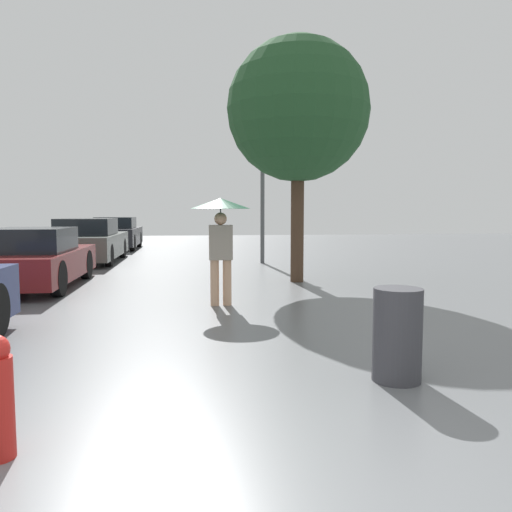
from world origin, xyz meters
The scene contains 8 objects.
ground_plane centered at (0.00, 0.00, 0.00)m, with size 60.00×60.00×0.00m, color slate.
pedestrian centered at (0.41, 5.63, 1.39)m, with size 0.98×0.98×1.76m.
parked_car_second centered at (-3.22, 8.07, 0.57)m, with size 1.66×3.94×1.22m.
parked_car_third centered at (-3.18, 13.22, 0.63)m, with size 1.80×4.46×1.34m.
parked_car_farthest centered at (-3.11, 18.55, 0.62)m, with size 1.72×3.91×1.32m.
tree centered at (2.24, 8.21, 3.70)m, with size 3.06×3.06×5.25m.
street_lamp centered at (2.05, 12.27, 2.46)m, with size 0.25×0.25×4.27m.
trash_bin centered at (1.78, 1.74, 0.43)m, with size 0.44×0.44×0.85m.
Camera 1 is at (-0.07, -2.50, 1.54)m, focal length 35.00 mm.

